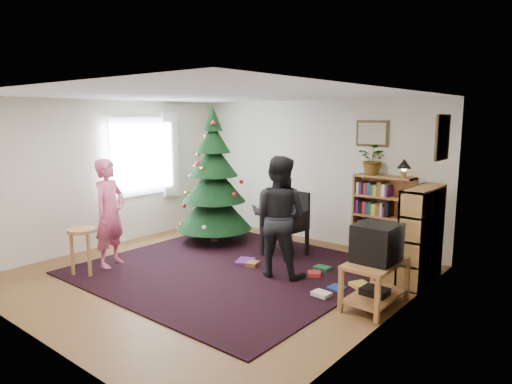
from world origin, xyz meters
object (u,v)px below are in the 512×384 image
Objects in this scene: christmas_tree at (214,187)px; armchair at (289,221)px; picture_right at (443,137)px; potted_plant at (374,159)px; bookshelf_right at (421,234)px; bookshelf_back at (383,216)px; person_standing at (110,213)px; table_lamp at (404,165)px; picture_back at (372,133)px; tv_stand at (375,279)px; stool at (82,239)px; crt_tv at (377,243)px; person_by_chair at (278,217)px.

christmas_tree reaches higher than armchair.
christmas_tree is (-3.67, -0.54, -0.95)m from picture_right.
potted_plant is at bearing 48.11° from armchair.
bookshelf_right is (-0.14, -0.19, -1.29)m from picture_right.
person_standing is at bearing -133.96° from bookshelf_back.
table_lamp is (0.30, 0.00, 0.83)m from bookshelf_back.
table_lamp is at bearing -12.61° from picture_back.
person_standing is (-1.73, -2.14, 0.25)m from armchair.
stool reaches higher than tv_stand.
tv_stand is (0.77, -1.90, -0.34)m from bookshelf_back.
picture_back reaches higher than bookshelf_right.
crt_tv is at bearing -76.29° from table_lamp.
stool is at bearing -95.27° from christmas_tree.
bookshelf_back is 0.80× the size of person_standing.
picture_back is 1.51m from picture_right.
tv_stand is at bearing 24.06° from stool.
person_by_chair is at bearing 122.02° from bookshelf_right.
bookshelf_right reaches higher than stool.
bookshelf_right is 1.60m from potted_plant.
potted_plant is at bearing 116.89° from crt_tv.
potted_plant reaches higher than stool.
picture_right is 1.31m from bookshelf_right.
crt_tv is (0.76, -1.90, 0.11)m from bookshelf_back.
person_by_chair is at bearing -106.85° from potted_plant.
picture_back is 0.61× the size of tv_stand.
picture_right is 0.58× the size of armchair.
potted_plant is (-0.97, 1.90, 1.23)m from tv_stand.
crt_tv is 3.86m from person_standing.
picture_back is at bearing 127.52° from potted_plant.
crt_tv is 3.98m from stool.
picture_right is 0.35× the size of person_by_chair.
person_by_chair is at bearing -57.25° from armchair.
tv_stand is at bearing -21.02° from armchair.
picture_right is 0.66× the size of tv_stand.
picture_back is 0.34× the size of person_standing.
potted_plant is (-0.20, 0.00, 0.89)m from bookshelf_back.
person_by_chair is 3.38× the size of potted_plant.
person_standing is at bearing -129.60° from picture_back.
armchair is 1.05m from person_by_chair.
tv_stand is 0.53× the size of person_by_chair.
bookshelf_back is (0.30, -0.14, -1.29)m from picture_back.
tv_stand is 1.79× the size of crt_tv.
potted_plant is at bearing 52.86° from stool.
table_lamp reaches higher than stool.
crt_tv is 2.21m from armchair.
picture_right reaches higher than armchair.
potted_plant is (0.54, 1.79, 0.70)m from person_by_chair.
bookshelf_back is at bearing 48.81° from bookshelf_right.
person_standing is 0.95× the size of person_by_chair.
picture_right reaches higher than bookshelf_back.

